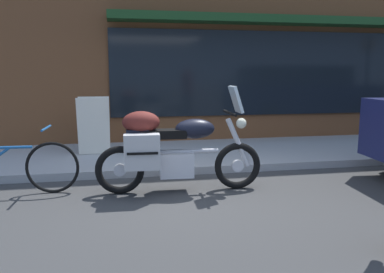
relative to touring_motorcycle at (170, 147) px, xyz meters
The scene contains 4 objects.
ground_plane 0.75m from the touring_motorcycle, 32.23° to the right, with size 80.00×80.00×0.00m, color #373737.
touring_motorcycle is the anchor object (origin of this frame).
parked_bicycle 2.08m from the touring_motorcycle, behind, with size 1.73×0.48×0.93m.
sandwich_board_sign 2.41m from the touring_motorcycle, 116.80° to the left, with size 0.55×0.43×1.01m.
Camera 1 is at (-1.03, -4.70, 1.56)m, focal length 36.52 mm.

